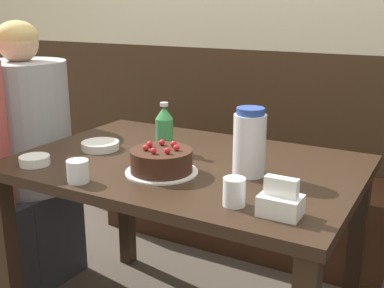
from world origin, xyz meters
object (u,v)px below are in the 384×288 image
at_px(glass_water_tall, 78,171).
at_px(glass_tumbler_short, 234,192).
at_px(napkin_holder, 281,202).
at_px(bowl_rice_small, 35,160).
at_px(soju_bottle, 164,128).
at_px(water_pitcher, 249,143).
at_px(bowl_soup_white, 100,146).
at_px(person_pale_blue_shirt, 29,156).
at_px(bench_seat, 264,210).
at_px(birthday_cake, 161,161).

xyz_separation_m(glass_water_tall, glass_tumbler_short, (0.50, 0.07, 0.00)).
bearing_deg(napkin_holder, bowl_rice_small, -179.18).
xyz_separation_m(soju_bottle, bowl_rice_small, (-0.30, -0.36, -0.07)).
height_order(soju_bottle, napkin_holder, soju_bottle).
distance_m(water_pitcher, glass_water_tall, 0.55).
distance_m(napkin_holder, bowl_soup_white, 0.84).
xyz_separation_m(water_pitcher, person_pale_blue_shirt, (-1.10, 0.08, -0.24)).
bearing_deg(soju_bottle, bowl_soup_white, -154.45).
xyz_separation_m(bench_seat, soju_bottle, (-0.14, -0.76, 0.60)).
relative_size(bench_seat, bowl_rice_small, 17.36).
height_order(water_pitcher, soju_bottle, water_pitcher).
distance_m(napkin_holder, glass_tumbler_short, 0.13).
height_order(bowl_soup_white, bowl_rice_small, bowl_rice_small).
bearing_deg(person_pale_blue_shirt, water_pitcher, -4.20).
bearing_deg(napkin_holder, water_pitcher, 127.57).
relative_size(bench_seat, person_pale_blue_shirt, 1.51).
height_order(bench_seat, soju_bottle, soju_bottle).
bearing_deg(birthday_cake, bowl_soup_white, 162.13).
distance_m(bowl_soup_white, bowl_rice_small, 0.27).
bearing_deg(bowl_rice_small, glass_water_tall, -12.49).
height_order(birthday_cake, soju_bottle, soju_bottle).
bearing_deg(glass_tumbler_short, bowl_rice_small, -178.88).
bearing_deg(glass_water_tall, bowl_rice_small, 167.51).
bearing_deg(napkin_holder, glass_tumbler_short, 179.14).
relative_size(bowl_soup_white, glass_water_tall, 2.03).
relative_size(napkin_holder, glass_tumbler_short, 1.40).
relative_size(birthday_cake, water_pitcher, 1.08).
bearing_deg(soju_bottle, glass_tumbler_short, -38.13).
height_order(water_pitcher, napkin_holder, water_pitcher).
bearing_deg(bowl_rice_small, napkin_holder, 0.82).
bearing_deg(person_pale_blue_shirt, napkin_holder, -14.42).
bearing_deg(bowl_rice_small, birthday_cake, 18.66).
distance_m(bench_seat, bowl_soup_white, 1.07).
height_order(birthday_cake, bowl_rice_small, birthday_cake).
bearing_deg(bench_seat, birthday_cake, -90.58).
distance_m(soju_bottle, napkin_holder, 0.68).
xyz_separation_m(soju_bottle, person_pale_blue_shirt, (-0.72, -0.02, -0.22)).
xyz_separation_m(birthday_cake, person_pale_blue_shirt, (-0.85, 0.20, -0.17)).
bearing_deg(person_pale_blue_shirt, glass_tumbler_short, -15.89).
xyz_separation_m(bowl_rice_small, glass_water_tall, (0.25, -0.05, 0.02)).
xyz_separation_m(bench_seat, bowl_rice_small, (-0.44, -1.12, 0.53)).
height_order(birthday_cake, water_pitcher, water_pitcher).
height_order(birthday_cake, bowl_soup_white, birthday_cake).
relative_size(bowl_soup_white, bowl_rice_small, 1.38).
relative_size(water_pitcher, soju_bottle, 1.20).
distance_m(bench_seat, soju_bottle, 0.97).
distance_m(birthday_cake, water_pitcher, 0.29).
height_order(bench_seat, glass_tumbler_short, glass_tumbler_short).
bearing_deg(water_pitcher, bench_seat, 106.16).
distance_m(glass_water_tall, glass_tumbler_short, 0.50).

